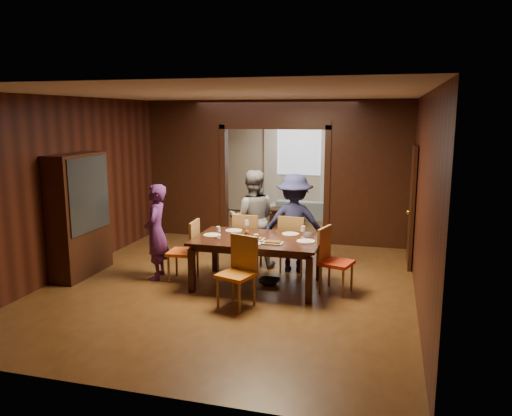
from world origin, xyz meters
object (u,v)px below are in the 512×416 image
(person_grey, at_px, (252,219))
(chair_near, at_px, (236,273))
(chair_left, at_px, (183,250))
(chair_far_l, at_px, (248,240))
(dining_table, at_px, (258,262))
(chair_right, at_px, (336,261))
(person_purple, at_px, (156,232))
(person_navy, at_px, (294,223))
(coffee_table, at_px, (287,217))
(sofa, at_px, (303,209))
(hutch, at_px, (79,215))
(chair_far_r, at_px, (294,243))

(person_grey, height_order, chair_near, person_grey)
(chair_left, distance_m, chair_far_l, 1.20)
(chair_left, xyz_separation_m, chair_far_l, (0.83, 0.87, 0.00))
(dining_table, relative_size, chair_far_l, 1.97)
(person_grey, bearing_deg, dining_table, 95.02)
(person_grey, distance_m, chair_right, 1.83)
(person_purple, height_order, chair_right, person_purple)
(chair_right, height_order, chair_near, same)
(dining_table, bearing_deg, person_navy, 66.99)
(coffee_table, bearing_deg, person_grey, -88.52)
(sofa, height_order, chair_right, chair_right)
(person_grey, distance_m, sofa, 4.23)
(sofa, height_order, coffee_table, sofa)
(chair_left, height_order, hutch, hutch)
(person_navy, xyz_separation_m, sofa, (-0.57, 4.22, -0.57))
(chair_left, relative_size, chair_right, 1.00)
(dining_table, height_order, hutch, hutch)
(chair_right, xyz_separation_m, chair_near, (-1.26, -0.93, 0.00))
(chair_left, relative_size, chair_far_l, 1.00)
(person_navy, bearing_deg, chair_near, 69.38)
(person_navy, xyz_separation_m, hutch, (-3.33, -1.13, 0.18))
(hutch, bearing_deg, chair_left, 6.25)
(dining_table, xyz_separation_m, hutch, (-2.95, -0.21, 0.62))
(sofa, distance_m, chair_near, 6.03)
(chair_far_l, xyz_separation_m, chair_near, (0.32, -1.74, 0.00))
(person_grey, relative_size, sofa, 1.00)
(chair_far_l, bearing_deg, sofa, -93.83)
(person_grey, distance_m, chair_far_l, 0.38)
(person_navy, distance_m, coffee_table, 3.53)
(chair_left, xyz_separation_m, chair_near, (1.16, -0.87, 0.00))
(coffee_table, height_order, chair_far_r, chair_far_r)
(person_navy, height_order, chair_far_r, person_navy)
(dining_table, bearing_deg, hutch, -175.83)
(person_navy, distance_m, sofa, 4.30)
(person_purple, xyz_separation_m, dining_table, (1.67, 0.06, -0.38))
(dining_table, bearing_deg, chair_near, -94.46)
(chair_right, bearing_deg, chair_left, 107.21)
(chair_right, relative_size, chair_near, 1.00)
(person_grey, height_order, hutch, hutch)
(chair_right, height_order, chair_far_r, same)
(chair_far_r, bearing_deg, coffee_table, -71.06)
(person_navy, bearing_deg, coffee_table, -82.68)
(chair_right, distance_m, hutch, 4.18)
(chair_near, bearing_deg, person_grey, 116.79)
(sofa, xyz_separation_m, hutch, (-2.77, -5.35, 0.75))
(person_grey, distance_m, hutch, 2.85)
(person_purple, distance_m, dining_table, 1.71)
(person_navy, height_order, hutch, hutch)
(person_purple, xyz_separation_m, chair_far_l, (1.27, 0.90, -0.28))
(sofa, relative_size, chair_right, 1.75)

